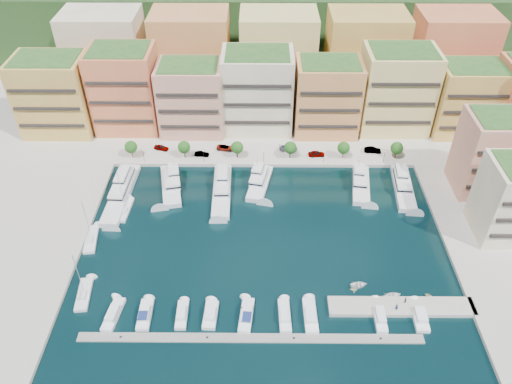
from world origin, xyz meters
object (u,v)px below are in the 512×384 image
at_px(lamppost_0, 143,154).
at_px(cruiser_0, 113,315).
at_px(tree_0, 131,147).
at_px(car_4, 316,154).
at_px(cruiser_8, 380,316).
at_px(lamppost_2, 264,154).
at_px(yacht_1, 171,183).
at_px(tender_2, 392,296).
at_px(tree_2, 237,147).
at_px(sailboat_0, 84,295).
at_px(tree_5, 397,148).
at_px(car_1, 202,154).
at_px(yacht_5, 361,182).
at_px(cruiser_3, 211,315).
at_px(lamppost_1, 203,154).
at_px(car_3, 288,148).
at_px(car_2, 225,148).
at_px(cruiser_6, 310,316).
at_px(person_0, 397,307).
at_px(yacht_0, 122,190).
at_px(person_1, 405,300).
at_px(tree_4, 344,148).
at_px(lamppost_4, 385,155).
at_px(sailboat_1, 91,240).
at_px(cruiser_2, 182,315).
at_px(tender_0, 359,285).
at_px(yacht_3, 260,181).
at_px(cruiser_4, 246,315).
at_px(tender_3, 428,295).
at_px(tender_1, 354,289).
at_px(cruiser_5, 285,316).
at_px(tree_1, 184,147).
at_px(sailboat_2, 125,210).
at_px(yacht_6, 403,185).
at_px(tree_3, 290,148).
at_px(yacht_2, 222,188).

bearing_deg(lamppost_0, cruiser_0, -86.66).
relative_size(tree_0, car_4, 1.13).
bearing_deg(cruiser_8, lamppost_2, 113.92).
distance_m(yacht_1, tender_2, 67.88).
height_order(tree_2, sailboat_0, sailboat_0).
xyz_separation_m(tree_2, tree_5, (48.00, 0.00, 0.00)).
relative_size(tender_2, car_1, 0.94).
relative_size(yacht_5, cruiser_3, 2.37).
height_order(lamppost_1, car_3, lamppost_1).
relative_size(lamppost_2, tender_2, 1.02).
height_order(tree_2, yacht_1, tree_2).
bearing_deg(car_2, cruiser_6, -150.01).
distance_m(cruiser_3, person_0, 40.21).
distance_m(lamppost_2, cruiser_0, 64.78).
xyz_separation_m(lamppost_0, yacht_0, (-3.85, -14.12, -2.62)).
height_order(tree_5, tender_2, tree_5).
bearing_deg(person_1, tree_4, -101.27).
bearing_deg(lamppost_4, tree_4, 169.15).
distance_m(lamppost_4, sailboat_1, 86.21).
xyz_separation_m(yacht_0, car_3, (47.60, 20.64, 0.61)).
bearing_deg(car_4, person_1, -168.82).
distance_m(cruiser_2, tender_0, 40.51).
bearing_deg(car_1, yacht_3, -120.59).
distance_m(lamppost_0, yacht_3, 36.19).
xyz_separation_m(tree_5, lamppost_4, (-4.00, -2.30, -0.92)).
height_order(tree_0, sailboat_0, sailboat_0).
bearing_deg(car_4, cruiser_4, 157.72).
bearing_deg(tender_0, tree_5, -30.25).
bearing_deg(tender_0, lamppost_2, 14.86).
bearing_deg(tender_3, cruiser_0, 118.93).
height_order(cruiser_8, tender_1, cruiser_8).
distance_m(yacht_1, cruiser_5, 54.63).
height_order(tree_5, cruiser_8, tree_5).
distance_m(tree_1, sailboat_0, 55.34).
xyz_separation_m(lamppost_1, cruiser_0, (-14.74, -55.80, -3.28)).
height_order(tree_2, cruiser_0, tree_2).
relative_size(yacht_3, cruiser_2, 2.25).
height_order(sailboat_2, tender_0, sailboat_2).
bearing_deg(sailboat_0, car_2, 63.14).
bearing_deg(yacht_6, tree_3, 156.77).
height_order(lamppost_0, tender_1, lamppost_0).
bearing_deg(tree_0, car_1, 2.16).
relative_size(tree_0, car_3, 1.00).
distance_m(cruiser_0, cruiser_2, 14.84).
bearing_deg(car_2, tender_0, -137.17).
xyz_separation_m(yacht_2, sailboat_1, (-31.88, -20.05, -0.90)).
bearing_deg(tree_1, yacht_2, -50.84).
xyz_separation_m(tree_5, car_2, (-51.91, 4.20, -3.00)).
bearing_deg(lamppost_1, car_2, 46.85).
relative_size(tree_2, person_0, 3.10).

